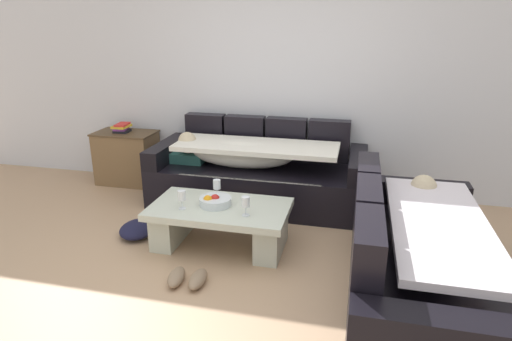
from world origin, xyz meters
TOP-DOWN VIEW (x-y plane):
  - ground_plane at (0.00, 0.00)m, footprint 14.00×14.00m
  - back_wall at (0.00, 2.15)m, footprint 9.00×0.10m
  - couch_along_wall at (-0.17, 1.62)m, footprint 2.28×0.92m
  - couch_near_window at (1.34, 0.03)m, footprint 0.92×2.03m
  - coffee_table at (-0.23, 0.57)m, footprint 1.20×0.68m
  - fruit_bowl at (-0.28, 0.57)m, footprint 0.28×0.28m
  - wine_glass_near_left at (-0.52, 0.44)m, footprint 0.07×0.07m
  - wine_glass_near_right at (0.04, 0.43)m, footprint 0.07×0.07m
  - wine_glass_far_back at (-0.32, 0.76)m, footprint 0.07×0.07m
  - side_cabinet at (-1.84, 1.85)m, footprint 0.72×0.44m
  - book_stack_on_cabinet at (-1.88, 1.85)m, footprint 0.19×0.22m
  - pair_of_shoes at (-0.29, -0.07)m, footprint 0.31×0.29m
  - crumpled_garment at (-1.05, 0.57)m, footprint 0.39×0.45m

SIDE VIEW (x-z plane):
  - ground_plane at x=0.00m, z-range 0.00..0.00m
  - pair_of_shoes at x=-0.29m, z-range 0.00..0.09m
  - crumpled_garment at x=-1.05m, z-range 0.00..0.12m
  - coffee_table at x=-0.23m, z-range 0.05..0.43m
  - side_cabinet at x=-1.84m, z-range 0.00..0.64m
  - couch_along_wall at x=-0.17m, z-range -0.11..0.77m
  - couch_near_window at x=1.34m, z-range -0.10..0.78m
  - fruit_bowl at x=-0.28m, z-range 0.37..0.47m
  - wine_glass_near_left at x=-0.52m, z-range 0.41..0.58m
  - wine_glass_near_right at x=0.04m, z-range 0.41..0.58m
  - wine_glass_far_back at x=-0.32m, z-range 0.41..0.58m
  - book_stack_on_cabinet at x=-1.88m, z-range 0.64..0.74m
  - back_wall at x=0.00m, z-range 0.00..2.70m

